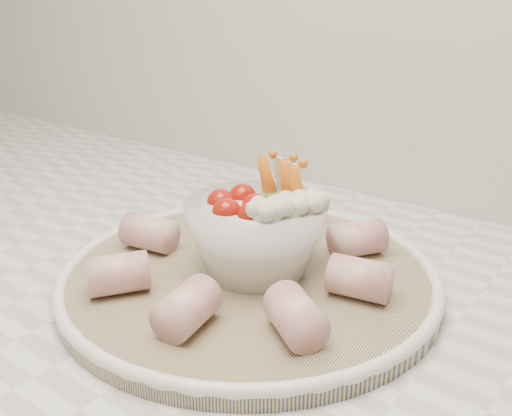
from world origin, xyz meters
The scene contains 3 objects.
serving_platter centered at (0.10, 1.44, 0.93)m, with size 0.41×0.41×0.02m.
veggie_bowl centered at (0.10, 1.44, 0.98)m, with size 0.14×0.14×0.11m.
cured_meat_rolls centered at (0.09, 1.44, 0.95)m, with size 0.28×0.29×0.04m.
Camera 1 is at (0.41, 1.05, 1.19)m, focal length 40.00 mm.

